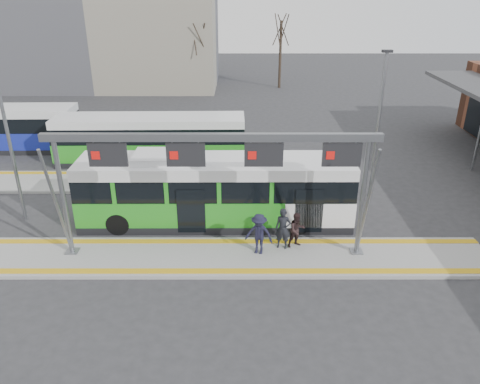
{
  "coord_description": "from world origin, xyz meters",
  "views": [
    {
      "loc": [
        0.58,
        -16.63,
        10.62
      ],
      "look_at": [
        0.59,
        3.0,
        1.7
      ],
      "focal_mm": 35.0,
      "sensor_mm": 36.0,
      "label": 1
    }
  ],
  "objects_px": {
    "gantry": "(216,160)",
    "passenger_a": "(283,229)",
    "passenger_b": "(297,230)",
    "passenger_c": "(259,234)",
    "hero_bus": "(215,191)"
  },
  "relations": [
    {
      "from": "gantry",
      "to": "passenger_a",
      "type": "bearing_deg",
      "value": 8.56
    },
    {
      "from": "passenger_a",
      "to": "passenger_c",
      "type": "height_order",
      "value": "passenger_a"
    },
    {
      "from": "gantry",
      "to": "passenger_c",
      "type": "relative_size",
      "value": 7.22
    },
    {
      "from": "gantry",
      "to": "passenger_a",
      "type": "height_order",
      "value": "gantry"
    },
    {
      "from": "gantry",
      "to": "hero_bus",
      "type": "xyz_separation_m",
      "value": [
        -0.24,
        3.05,
        -2.71
      ]
    },
    {
      "from": "passenger_a",
      "to": "passenger_b",
      "type": "relative_size",
      "value": 1.15
    },
    {
      "from": "passenger_b",
      "to": "passenger_c",
      "type": "bearing_deg",
      "value": 173.87
    },
    {
      "from": "passenger_b",
      "to": "passenger_c",
      "type": "height_order",
      "value": "passenger_c"
    },
    {
      "from": "gantry",
      "to": "passenger_b",
      "type": "height_order",
      "value": "gantry"
    },
    {
      "from": "passenger_b",
      "to": "passenger_c",
      "type": "relative_size",
      "value": 0.87
    },
    {
      "from": "gantry",
      "to": "passenger_c",
      "type": "distance_m",
      "value": 3.67
    },
    {
      "from": "hero_bus",
      "to": "passenger_c",
      "type": "xyz_separation_m",
      "value": [
        1.96,
        -3.08,
        -0.54
      ]
    },
    {
      "from": "passenger_a",
      "to": "passenger_b",
      "type": "height_order",
      "value": "passenger_a"
    },
    {
      "from": "passenger_b",
      "to": "passenger_c",
      "type": "xyz_separation_m",
      "value": [
        -1.64,
        -0.55,
        0.12
      ]
    },
    {
      "from": "passenger_a",
      "to": "passenger_b",
      "type": "distance_m",
      "value": 0.63
    }
  ]
}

